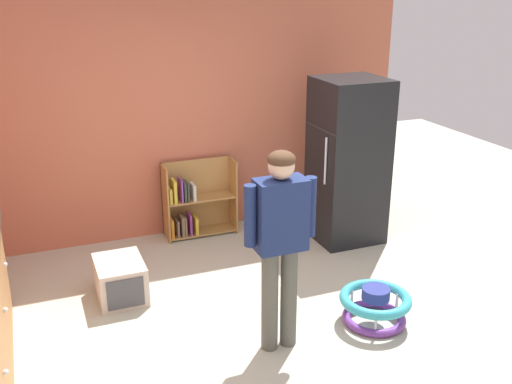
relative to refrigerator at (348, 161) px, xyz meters
name	(u,v)px	position (x,y,z in m)	size (l,w,h in m)	color
ground_plane	(262,334)	(-1.59, -1.45, -0.89)	(12.00, 12.00, 0.00)	#B7B69F
back_wall	(181,114)	(-1.59, 0.88, 0.46)	(5.20, 0.06, 2.70)	#C26548
refrigerator	(348,161)	(0.00, 0.00, 0.00)	(0.73, 0.68, 1.78)	black
bookshelf	(194,203)	(-1.54, 0.70, -0.52)	(0.80, 0.28, 0.85)	#AE7C41
standing_person	(280,234)	(-1.53, -1.65, 0.08)	(0.57, 0.22, 1.61)	#54544B
baby_walker	(375,305)	(-0.64, -1.63, -0.73)	(0.60, 0.60, 0.32)	#733997
pet_carrier	(120,280)	(-2.56, -0.43, -0.71)	(0.42, 0.55, 0.36)	beige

